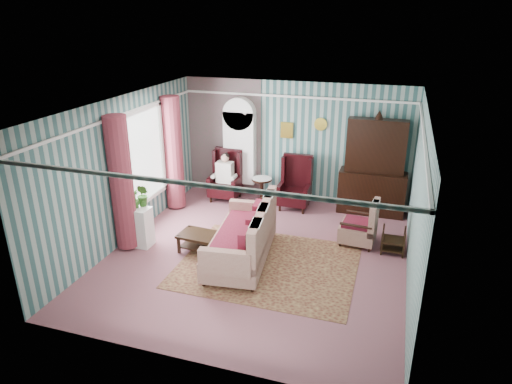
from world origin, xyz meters
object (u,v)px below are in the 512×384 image
(dresser_hutch, at_px, (374,164))
(seated_woman, at_px, (225,177))
(wingback_left, at_px, (225,176))
(bookcase, at_px, (240,153))
(floral_armchair, at_px, (359,220))
(round_side_table, at_px, (262,190))
(plant_stand, at_px, (138,227))
(nest_table, at_px, (393,240))
(sofa, at_px, (241,233))
(wingback_right, at_px, (295,183))
(coffee_table, at_px, (200,243))

(dresser_hutch, relative_size, seated_woman, 2.00)
(dresser_hutch, bearing_deg, wingback_left, -175.59)
(bookcase, height_order, floral_armchair, bookcase)
(round_side_table, xyz_separation_m, plant_stand, (-1.70, -2.90, 0.10))
(bookcase, xyz_separation_m, nest_table, (3.82, -1.94, -0.85))
(bookcase, relative_size, round_side_table, 3.73)
(seated_woman, relative_size, sofa, 0.52)
(round_side_table, height_order, sofa, sofa)
(bookcase, height_order, nest_table, bookcase)
(bookcase, height_order, sofa, bookcase)
(seated_woman, relative_size, nest_table, 2.19)
(wingback_left, distance_m, plant_stand, 2.87)
(wingback_right, xyz_separation_m, sofa, (-0.40, -2.69, -0.07))
(sofa, bearing_deg, wingback_right, -14.94)
(wingback_left, xyz_separation_m, nest_table, (4.07, -1.55, -0.35))
(seated_woman, distance_m, floral_armchair, 3.63)
(wingback_right, bearing_deg, dresser_hutch, 8.77)
(round_side_table, bearing_deg, wingback_right, -10.01)
(wingback_right, xyz_separation_m, plant_stand, (-2.55, -2.75, -0.22))
(plant_stand, distance_m, coffee_table, 1.32)
(seated_woman, bearing_deg, round_side_table, 9.46)
(wingback_left, bearing_deg, plant_stand, -106.22)
(seated_woman, distance_m, sofa, 3.01)
(bookcase, height_order, seated_woman, bookcase)
(sofa, bearing_deg, plant_stand, 84.97)
(coffee_table, bearing_deg, seated_woman, 100.63)
(seated_woman, height_order, coffee_table, seated_woman)
(wingback_left, bearing_deg, sofa, -63.36)
(plant_stand, bearing_deg, floral_armchair, 18.58)
(seated_woman, relative_size, plant_stand, 1.47)
(round_side_table, height_order, nest_table, round_side_table)
(seated_woman, bearing_deg, nest_table, -20.85)
(nest_table, bearing_deg, seated_woman, 159.15)
(bookcase, xyz_separation_m, sofa, (1.10, -3.08, -0.57))
(dresser_hutch, distance_m, round_side_table, 2.75)
(round_side_table, relative_size, coffee_table, 0.74)
(nest_table, bearing_deg, bookcase, 153.08)
(wingback_left, height_order, floral_armchair, wingback_left)
(sofa, bearing_deg, nest_table, -73.71)
(wingback_right, bearing_deg, plant_stand, -132.84)
(coffee_table, bearing_deg, bookcase, 94.61)
(coffee_table, bearing_deg, round_side_table, 81.67)
(bookcase, bearing_deg, coffee_table, -85.39)
(bookcase, bearing_deg, wingback_right, -14.57)
(floral_armchair, height_order, coffee_table, floral_armchair)
(plant_stand, distance_m, sofa, 2.16)
(plant_stand, height_order, coffee_table, plant_stand)
(seated_woman, xyz_separation_m, plant_stand, (-0.80, -2.75, -0.19))
(floral_armchair, bearing_deg, bookcase, 65.32)
(dresser_hutch, xyz_separation_m, nest_table, (0.57, -1.82, -0.91))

